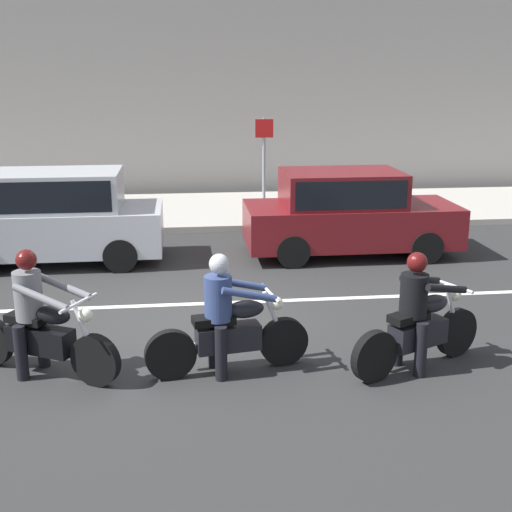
# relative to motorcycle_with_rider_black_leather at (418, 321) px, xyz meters

# --- Properties ---
(ground_plane) EXTENTS (80.00, 80.00, 0.00)m
(ground_plane) POSITION_rel_motorcycle_with_rider_black_leather_xyz_m (-2.96, 1.81, -0.63)
(ground_plane) COLOR #2A2A2A
(sidewalk_slab) EXTENTS (40.00, 4.40, 0.14)m
(sidewalk_slab) POSITION_rel_motorcycle_with_rider_black_leather_xyz_m (-2.96, 9.81, -0.56)
(sidewalk_slab) COLOR #A8A399
(sidewalk_slab) RESTS_ON ground_plane
(building_facade) EXTENTS (40.00, 1.40, 11.00)m
(building_facade) POSITION_rel_motorcycle_with_rider_black_leather_xyz_m (-2.96, 13.21, 4.87)
(building_facade) COLOR gray
(building_facade) RESTS_ON ground_plane
(lane_marking_stripe) EXTENTS (18.00, 0.14, 0.01)m
(lane_marking_stripe) POSITION_rel_motorcycle_with_rider_black_leather_xyz_m (-2.21, 2.71, -0.63)
(lane_marking_stripe) COLOR silver
(lane_marking_stripe) RESTS_ON ground_plane
(motorcycle_with_rider_black_leather) EXTENTS (1.93, 1.06, 1.54)m
(motorcycle_with_rider_black_leather) POSITION_rel_motorcycle_with_rider_black_leather_xyz_m (0.00, 0.00, 0.00)
(motorcycle_with_rider_black_leather) COLOR black
(motorcycle_with_rider_black_leather) RESTS_ON ground_plane
(motorcycle_with_rider_denim_blue) EXTENTS (2.07, 0.75, 1.54)m
(motorcycle_with_rider_denim_blue) POSITION_rel_motorcycle_with_rider_black_leather_xyz_m (-2.38, 0.16, -0.00)
(motorcycle_with_rider_denim_blue) COLOR black
(motorcycle_with_rider_denim_blue) RESTS_ON ground_plane
(motorcycle_with_rider_gray) EXTENTS (2.02, 1.18, 1.60)m
(motorcycle_with_rider_gray) POSITION_rel_motorcycle_with_rider_black_leather_xyz_m (-4.68, 0.35, 0.02)
(motorcycle_with_rider_gray) COLOR black
(motorcycle_with_rider_gray) RESTS_ON ground_plane
(parked_sedan_maroon) EXTENTS (4.25, 1.82, 1.72)m
(parked_sedan_maroon) POSITION_rel_motorcycle_with_rider_black_leather_xyz_m (0.42, 5.37, 0.24)
(parked_sedan_maroon) COLOR maroon
(parked_sedan_maroon) RESTS_ON ground_plane
(parked_hatchback_silver) EXTENTS (4.04, 1.76, 1.80)m
(parked_hatchback_silver) POSITION_rel_motorcycle_with_rider_black_leather_xyz_m (-5.31, 5.43, 0.30)
(parked_hatchback_silver) COLOR #B2B5BA
(parked_hatchback_silver) RESTS_ON ground_plane
(street_sign_post) EXTENTS (0.44, 0.08, 2.40)m
(street_sign_post) POSITION_rel_motorcycle_with_rider_black_leather_xyz_m (-0.85, 8.73, 0.97)
(street_sign_post) COLOR gray
(street_sign_post) RESTS_ON sidewalk_slab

